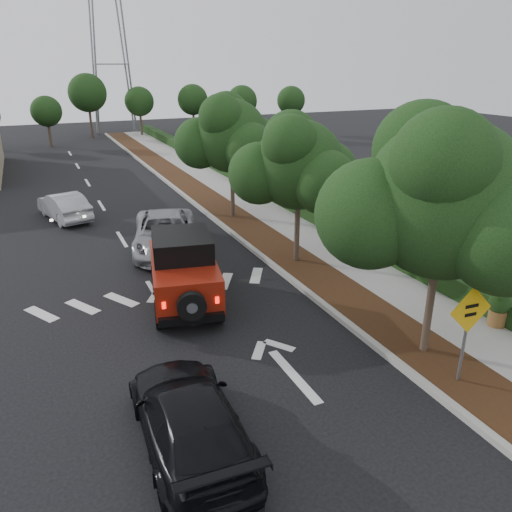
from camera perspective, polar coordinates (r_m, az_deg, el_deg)
ground at (r=11.94m, az=-4.45°, el=-15.74°), size 120.00×120.00×0.00m
curb at (r=23.49m, az=-4.01°, el=3.62°), size 0.20×70.00×0.15m
planting_strip at (r=23.84m, az=-1.76°, el=3.89°), size 1.80×70.00×0.12m
sidewalk at (r=24.60m, az=2.34°, el=4.44°), size 2.00×70.00×0.12m
hedge at (r=25.14m, az=5.22°, el=5.54°), size 0.80×70.00×0.80m
transmission_tower at (r=58.19m, az=-15.57°, el=13.43°), size 7.00×4.00×28.00m
street_tree_near at (r=14.14m, az=18.53°, el=-10.47°), size 3.80×3.80×5.92m
street_tree_mid at (r=19.19m, az=4.59°, el=-0.76°), size 3.20×3.20×5.32m
street_tree_far at (r=24.74m, az=-2.65°, el=4.39°), size 3.40×3.40×5.62m
red_jeep at (r=15.81m, az=-8.32°, el=-1.43°), size 2.66×4.55×2.23m
silver_suv_ahead at (r=20.50m, az=-10.32°, el=2.63°), size 3.73×5.80×1.49m
black_suv_oncoming at (r=10.34m, az=-7.62°, el=-17.94°), size 2.08×4.69×1.34m
silver_sedan_oncoming at (r=26.05m, az=-21.10°, el=5.35°), size 2.39×4.25×1.33m
speed_hump_sign at (r=12.37m, az=23.09°, el=-6.93°), size 1.14×0.12×2.44m
terracotta_planter at (r=15.79m, az=26.03°, el=-5.15°), size 0.62×0.62×1.08m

